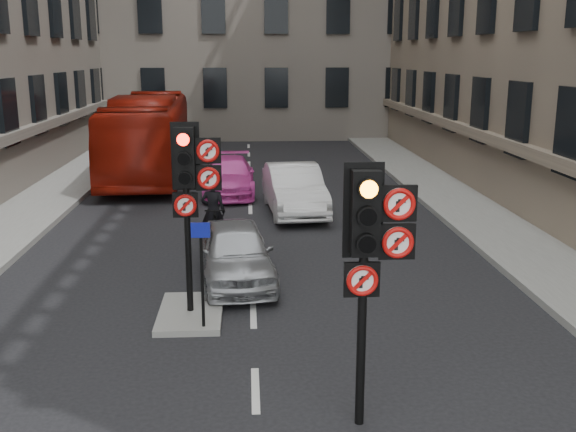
{
  "coord_description": "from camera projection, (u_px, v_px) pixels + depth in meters",
  "views": [
    {
      "loc": [
        -0.07,
        -7.18,
        4.92
      ],
      "look_at": [
        0.51,
        2.32,
        2.6
      ],
      "focal_mm": 42.0,
      "sensor_mm": 36.0,
      "label": 1
    }
  ],
  "objects": [
    {
      "name": "pavement_left",
      "position": [
        0.0,
        226.0,
        19.32
      ],
      "size": [
        3.0,
        50.0,
        0.16
      ],
      "primitive_type": "cube",
      "color": "gray",
      "rests_on": "ground"
    },
    {
      "name": "car_white",
      "position": [
        294.0,
        189.0,
        21.08
      ],
      "size": [
        1.93,
        4.66,
        1.5
      ],
      "primitive_type": "imported",
      "rotation": [
        0.0,
        0.0,
        0.08
      ],
      "color": "white",
      "rests_on": "ground"
    },
    {
      "name": "signal_far",
      "position": [
        190.0,
        177.0,
        12.27
      ],
      "size": [
        0.91,
        0.4,
        3.58
      ],
      "color": "black",
      "rests_on": "centre_island"
    },
    {
      "name": "info_sign",
      "position": [
        202.0,
        260.0,
        11.81
      ],
      "size": [
        0.33,
        0.1,
        1.94
      ],
      "rotation": [
        0.0,
        0.0,
        -0.04
      ],
      "color": "black",
      "rests_on": "centre_island"
    },
    {
      "name": "bus_red",
      "position": [
        148.0,
        135.0,
        27.45
      ],
      "size": [
        3.27,
        11.78,
        3.25
      ],
      "primitive_type": "imported",
      "rotation": [
        0.0,
        0.0,
        0.05
      ],
      "color": "maroon",
      "rests_on": "ground"
    },
    {
      "name": "motorcyclist",
      "position": [
        213.0,
        211.0,
        17.53
      ],
      "size": [
        0.73,
        0.56,
        1.78
      ],
      "primitive_type": "imported",
      "rotation": [
        0.0,
        0.0,
        2.92
      ],
      "color": "black",
      "rests_on": "ground"
    },
    {
      "name": "centre_island",
      "position": [
        191.0,
        313.0,
        12.89
      ],
      "size": [
        1.2,
        2.0,
        0.12
      ],
      "primitive_type": "cube",
      "color": "gray",
      "rests_on": "ground"
    },
    {
      "name": "car_silver",
      "position": [
        236.0,
        252.0,
        14.74
      ],
      "size": [
        1.93,
        3.99,
        1.31
      ],
      "primitive_type": "imported",
      "rotation": [
        0.0,
        0.0,
        0.1
      ],
      "color": "#9C9FA4",
      "rests_on": "ground"
    },
    {
      "name": "pavement_right",
      "position": [
        491.0,
        218.0,
        20.17
      ],
      "size": [
        3.0,
        50.0,
        0.16
      ],
      "primitive_type": "cube",
      "color": "gray",
      "rests_on": "ground"
    },
    {
      "name": "signal_near",
      "position": [
        371.0,
        241.0,
        8.57
      ],
      "size": [
        0.91,
        0.4,
        3.58
      ],
      "color": "black",
      "rests_on": "ground"
    },
    {
      "name": "car_pink",
      "position": [
        229.0,
        176.0,
        23.91
      ],
      "size": [
        1.85,
        4.43,
        1.28
      ],
      "primitive_type": "imported",
      "rotation": [
        0.0,
        0.0,
        0.01
      ],
      "color": "#E543B0",
      "rests_on": "ground"
    },
    {
      "name": "motorcycle",
      "position": [
        215.0,
        224.0,
        17.64
      ],
      "size": [
        0.61,
        1.81,
        1.07
      ],
      "primitive_type": "imported",
      "rotation": [
        0.0,
        0.0,
        0.06
      ],
      "color": "black",
      "rests_on": "ground"
    }
  ]
}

